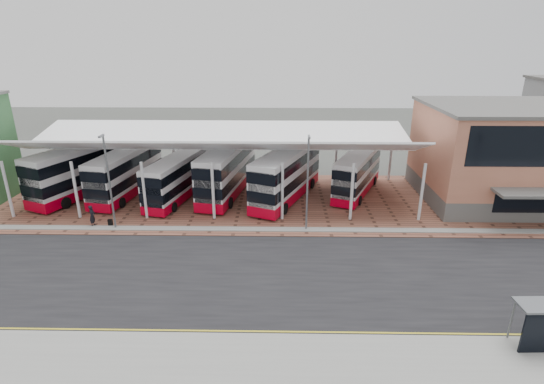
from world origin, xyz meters
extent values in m
plane|color=#40433E|center=(0.00, 0.00, 0.00)|extent=(140.00, 140.00, 0.00)
cube|color=black|center=(0.00, -1.00, 0.01)|extent=(120.00, 14.00, 0.02)
cube|color=brown|center=(2.00, 13.00, 0.03)|extent=(72.00, 16.00, 0.06)
cube|color=gray|center=(0.00, -9.00, 0.07)|extent=(120.00, 4.00, 0.14)
cube|color=gray|center=(0.00, 6.20, 0.07)|extent=(120.00, 0.80, 0.14)
cube|color=gold|center=(0.00, -7.00, 0.03)|extent=(120.00, 0.12, 0.01)
cube|color=gold|center=(0.00, -6.70, 0.03)|extent=(120.00, 0.12, 0.01)
cylinder|color=silver|center=(-24.00, 8.50, 2.60)|extent=(0.26, 0.26, 5.20)
cylinder|color=silver|center=(-24.00, 19.50, 2.30)|extent=(0.26, 0.26, 4.60)
cylinder|color=silver|center=(-18.00, 8.50, 2.60)|extent=(0.26, 0.26, 5.20)
cylinder|color=silver|center=(-18.00, 19.50, 2.30)|extent=(0.26, 0.26, 4.60)
cylinder|color=silver|center=(-12.00, 8.50, 2.60)|extent=(0.26, 0.26, 5.20)
cylinder|color=silver|center=(-12.00, 19.50, 2.30)|extent=(0.26, 0.26, 4.60)
cylinder|color=silver|center=(-6.00, 8.50, 2.60)|extent=(0.26, 0.26, 5.20)
cylinder|color=silver|center=(-6.00, 19.50, 2.30)|extent=(0.26, 0.26, 4.60)
cylinder|color=silver|center=(0.00, 8.50, 2.60)|extent=(0.26, 0.26, 5.20)
cylinder|color=silver|center=(0.00, 19.50, 2.30)|extent=(0.26, 0.26, 4.60)
cylinder|color=silver|center=(6.00, 8.50, 2.60)|extent=(0.26, 0.26, 5.20)
cylinder|color=silver|center=(6.00, 19.50, 2.30)|extent=(0.26, 0.26, 4.60)
cylinder|color=silver|center=(12.00, 8.50, 2.60)|extent=(0.26, 0.26, 5.20)
cylinder|color=silver|center=(12.00, 19.50, 2.30)|extent=(0.26, 0.26, 4.60)
cube|color=white|center=(-6.00, 10.70, 6.10)|extent=(37.00, 4.95, 1.95)
cube|color=white|center=(-6.00, 16.30, 5.90)|extent=(37.00, 7.12, 1.43)
cube|color=#575552|center=(23.00, 14.00, 0.90)|extent=(18.00, 12.00, 1.80)
cube|color=#BA7257|center=(23.00, 14.00, 5.40)|extent=(18.00, 12.00, 7.20)
cube|color=#575552|center=(23.00, 14.00, 9.10)|extent=(18.40, 12.40, 0.30)
cylinder|color=slate|center=(-14.00, 6.30, 4.00)|extent=(0.16, 0.16, 8.00)
cube|color=slate|center=(-14.00, 6.00, 8.00)|extent=(0.15, 0.90, 0.15)
cylinder|color=slate|center=(2.00, 6.30, 4.00)|extent=(0.16, 0.16, 8.00)
cube|color=slate|center=(2.00, 6.00, 8.00)|extent=(0.15, 0.90, 0.15)
cube|color=silver|center=(-19.99, 14.59, 2.69)|extent=(7.11, 12.17, 4.70)
cube|color=#B20018|center=(-19.99, 14.59, 0.77)|extent=(7.17, 12.23, 0.98)
cube|color=black|center=(-19.99, 14.59, 2.19)|extent=(7.17, 12.23, 1.04)
cube|color=black|center=(-19.99, 14.59, 3.94)|extent=(7.17, 12.23, 1.04)
cube|color=black|center=(-22.26, 9.08, 2.58)|extent=(2.32, 1.04, 3.94)
cylinder|color=black|center=(-22.72, 11.55, 0.61)|extent=(0.70, 1.13, 1.09)
cylinder|color=black|center=(-20.19, 10.51, 0.61)|extent=(0.70, 1.13, 1.09)
cylinder|color=black|center=(-19.78, 18.67, 0.61)|extent=(0.70, 1.13, 1.09)
cylinder|color=black|center=(-17.26, 17.63, 0.61)|extent=(0.70, 1.13, 1.09)
cube|color=silver|center=(-15.64, 14.47, 2.45)|extent=(4.38, 11.22, 4.28)
cube|color=#B20018|center=(-15.64, 14.47, 0.71)|extent=(4.43, 11.26, 0.90)
cube|color=black|center=(-15.64, 14.47, 2.00)|extent=(4.43, 11.26, 0.95)
cube|color=black|center=(-15.64, 14.47, 3.59)|extent=(4.43, 11.26, 0.95)
cube|color=black|center=(-16.60, 9.13, 2.35)|extent=(2.22, 0.49, 3.58)
cylinder|color=black|center=(-17.48, 11.24, 0.56)|extent=(0.45, 1.03, 1.00)
cylinder|color=black|center=(-15.03, 10.80, 0.56)|extent=(0.45, 1.03, 1.00)
cylinder|color=black|center=(-16.24, 18.13, 0.56)|extent=(0.45, 1.03, 1.00)
cylinder|color=black|center=(-13.80, 17.69, 0.56)|extent=(0.45, 1.03, 1.00)
cube|color=silver|center=(-10.26, 13.30, 2.27)|extent=(4.61, 10.37, 3.95)
cube|color=#B20018|center=(-10.26, 13.30, 0.66)|extent=(4.65, 10.42, 0.83)
cube|color=black|center=(-10.26, 13.30, 1.85)|extent=(4.65, 10.42, 0.87)
cube|color=black|center=(-10.26, 13.30, 3.32)|extent=(4.65, 10.42, 0.87)
cube|color=black|center=(-11.44, 8.43, 2.18)|extent=(2.03, 0.57, 3.31)
cylinder|color=black|center=(-12.14, 10.42, 0.52)|extent=(0.47, 0.95, 0.92)
cylinder|color=black|center=(-9.90, 9.88, 0.52)|extent=(0.47, 0.95, 0.92)
cylinder|color=black|center=(-10.62, 16.71, 0.52)|extent=(0.47, 0.95, 0.92)
cylinder|color=black|center=(-8.38, 16.17, 0.52)|extent=(0.47, 0.95, 0.92)
cube|color=silver|center=(-5.50, 14.83, 2.66)|extent=(4.84, 12.20, 4.65)
cube|color=#B20018|center=(-5.50, 14.83, 0.76)|extent=(4.89, 12.25, 0.97)
cube|color=black|center=(-5.50, 14.83, 2.17)|extent=(4.89, 12.25, 1.03)
cube|color=black|center=(-5.50, 14.83, 3.90)|extent=(4.89, 12.25, 1.03)
cube|color=black|center=(-6.58, 9.03, 2.55)|extent=(2.41, 0.55, 3.90)
cylinder|color=black|center=(-7.53, 11.33, 0.60)|extent=(0.50, 1.12, 1.08)
cylinder|color=black|center=(-4.86, 10.83, 0.60)|extent=(0.50, 1.12, 1.08)
cylinder|color=black|center=(-6.13, 18.82, 0.60)|extent=(0.50, 1.12, 1.08)
cylinder|color=black|center=(-3.47, 18.32, 0.60)|extent=(0.50, 1.12, 1.08)
cube|color=silver|center=(0.46, 13.50, 2.63)|extent=(7.07, 11.91, 4.61)
cube|color=#B20018|center=(0.46, 13.50, 0.76)|extent=(7.13, 11.97, 0.97)
cube|color=black|center=(0.46, 13.50, 2.15)|extent=(7.13, 11.97, 1.02)
cube|color=black|center=(0.46, 13.50, 3.87)|extent=(7.13, 11.97, 1.02)
cube|color=black|center=(-1.82, 8.11, 2.53)|extent=(2.26, 1.04, 3.86)
cylinder|color=black|center=(-2.25, 10.54, 0.60)|extent=(0.69, 1.11, 1.07)
cylinder|color=black|center=(0.22, 9.50, 0.60)|extent=(0.69, 1.11, 1.07)
cylinder|color=black|center=(0.70, 17.50, 0.60)|extent=(0.69, 1.11, 1.07)
cylinder|color=black|center=(3.17, 16.45, 0.60)|extent=(0.69, 1.11, 1.07)
cube|color=silver|center=(7.66, 15.27, 2.27)|extent=(6.25, 10.20, 3.97)
cube|color=#B20018|center=(7.66, 15.27, 0.66)|extent=(6.30, 10.25, 0.83)
cube|color=black|center=(7.66, 15.27, 1.86)|extent=(6.30, 10.25, 0.88)
cube|color=black|center=(7.66, 15.27, 3.33)|extent=(6.30, 10.25, 0.88)
cube|color=black|center=(5.61, 10.68, 2.18)|extent=(1.93, 0.93, 3.32)
cylinder|color=black|center=(5.28, 12.78, 0.52)|extent=(0.61, 0.95, 0.92)
cylinder|color=black|center=(7.39, 11.84, 0.52)|extent=(0.61, 0.95, 0.92)
cylinder|color=black|center=(7.94, 18.71, 0.52)|extent=(0.61, 0.95, 0.92)
cylinder|color=black|center=(10.04, 17.76, 0.52)|extent=(0.61, 0.95, 0.92)
imported|color=black|center=(-16.02, 6.68, 0.99)|extent=(0.46, 0.69, 1.86)
cube|color=black|center=(-14.59, 6.72, 0.36)|extent=(0.35, 0.25, 0.59)
cylinder|color=slate|center=(11.97, -7.08, 1.32)|extent=(0.10, 0.10, 2.36)
camera|label=1|loc=(-0.26, -25.82, 15.27)|focal=28.00mm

